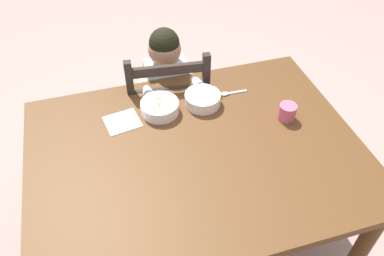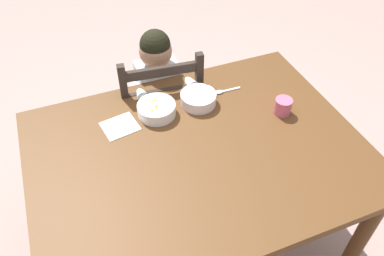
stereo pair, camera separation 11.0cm
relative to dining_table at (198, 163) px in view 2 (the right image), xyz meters
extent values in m
plane|color=tan|center=(0.00, 0.00, -0.65)|extent=(8.00, 8.00, 0.00)
cube|color=#56361A|center=(0.00, 0.00, 0.07)|extent=(1.42, 1.06, 0.04)
cylinder|color=#56361A|center=(0.63, -0.46, -0.30)|extent=(0.07, 0.07, 0.69)
cylinder|color=#56361A|center=(-0.63, 0.46, -0.30)|extent=(0.07, 0.07, 0.69)
cylinder|color=#56361A|center=(0.63, 0.46, -0.30)|extent=(0.07, 0.07, 0.69)
cube|color=#2C221B|center=(0.01, 0.63, -0.19)|extent=(0.47, 0.47, 0.02)
cube|color=#2C221B|center=(0.22, 0.80, -0.42)|extent=(0.04, 0.04, 0.44)
cube|color=#2C221B|center=(-0.15, 0.84, -0.42)|extent=(0.04, 0.04, 0.44)
cube|color=#2C221B|center=(0.18, 0.42, -0.42)|extent=(0.04, 0.04, 0.44)
cube|color=#2C221B|center=(-0.20, 0.46, -0.42)|extent=(0.04, 0.04, 0.44)
cube|color=#2C221B|center=(0.18, 0.42, 0.04)|extent=(0.04, 0.04, 0.45)
cube|color=#2C221B|center=(-0.20, 0.46, 0.04)|extent=(0.04, 0.04, 0.45)
cube|color=#2C221B|center=(-0.01, 0.44, 0.20)|extent=(0.36, 0.07, 0.05)
cube|color=#2C221B|center=(-0.01, 0.44, 0.07)|extent=(0.36, 0.07, 0.05)
cube|color=silver|center=(0.01, 0.60, -0.02)|extent=(0.22, 0.14, 0.32)
sphere|color=#AD7B5C|center=(0.01, 0.60, 0.21)|extent=(0.17, 0.17, 0.17)
sphere|color=black|center=(0.01, 0.60, 0.25)|extent=(0.16, 0.16, 0.16)
cylinder|color=#3F4C72|center=(-0.04, 0.48, -0.41)|extent=(0.07, 0.07, 0.46)
cylinder|color=#3F4C72|center=(0.07, 0.48, -0.41)|extent=(0.07, 0.07, 0.46)
cylinder|color=silver|center=(-0.12, 0.50, 0.06)|extent=(0.06, 0.24, 0.13)
cylinder|color=silver|center=(0.14, 0.50, 0.06)|extent=(0.06, 0.24, 0.13)
cylinder|color=white|center=(0.12, 0.28, 0.12)|extent=(0.17, 0.17, 0.06)
cylinder|color=white|center=(0.12, 0.28, 0.09)|extent=(0.08, 0.08, 0.01)
cylinder|color=green|center=(0.12, 0.28, 0.12)|extent=(0.14, 0.14, 0.03)
sphere|color=green|center=(0.12, 0.28, 0.14)|extent=(0.01, 0.01, 0.01)
sphere|color=green|center=(0.12, 0.30, 0.14)|extent=(0.01, 0.01, 0.01)
sphere|color=green|center=(0.13, 0.32, 0.14)|extent=(0.01, 0.01, 0.01)
sphere|color=#429725|center=(0.12, 0.33, 0.14)|extent=(0.01, 0.01, 0.01)
sphere|color=green|center=(0.15, 0.30, 0.14)|extent=(0.01, 0.01, 0.01)
cylinder|color=white|center=(-0.09, 0.28, 0.12)|extent=(0.18, 0.18, 0.06)
cylinder|color=white|center=(-0.09, 0.28, 0.09)|extent=(0.08, 0.08, 0.01)
cylinder|color=orange|center=(-0.09, 0.28, 0.12)|extent=(0.15, 0.15, 0.03)
cube|color=orange|center=(-0.10, 0.25, 0.14)|extent=(0.02, 0.02, 0.01)
cube|color=orange|center=(-0.09, 0.31, 0.14)|extent=(0.02, 0.02, 0.01)
cube|color=orange|center=(-0.08, 0.30, 0.14)|extent=(0.02, 0.02, 0.01)
cube|color=orange|center=(-0.12, 0.25, 0.14)|extent=(0.02, 0.02, 0.01)
cube|color=orange|center=(-0.09, 0.27, 0.14)|extent=(0.02, 0.02, 0.01)
cube|color=silver|center=(0.31, 0.31, 0.09)|extent=(0.10, 0.01, 0.00)
ellipsoid|color=silver|center=(0.24, 0.32, 0.09)|extent=(0.04, 0.03, 0.01)
cylinder|color=#CC5D7A|center=(0.46, 0.07, 0.13)|extent=(0.08, 0.08, 0.08)
cube|color=white|center=(-0.27, 0.26, 0.09)|extent=(0.17, 0.16, 0.00)
camera|label=1|loc=(-0.33, -1.06, 1.30)|focal=36.15mm
camera|label=2|loc=(-0.44, -1.03, 1.30)|focal=36.15mm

